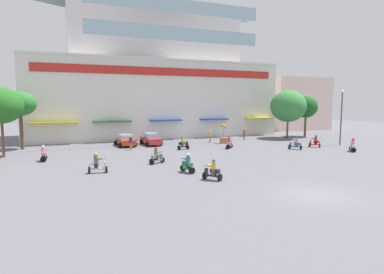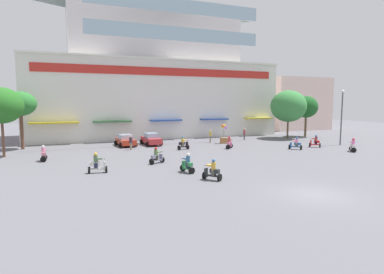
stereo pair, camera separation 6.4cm
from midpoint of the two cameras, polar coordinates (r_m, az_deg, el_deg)
name	(u,v)px [view 1 (the left image)]	position (r m, az deg, el deg)	size (l,w,h in m)	color
ground_plane	(218,158)	(30.98, 4.65, -3.86)	(128.00, 128.00, 0.00)	#5D5C63
colonial_building	(153,74)	(53.27, -7.07, 11.22)	(38.06, 19.22, 22.72)	silver
flank_building_right	(289,104)	(67.95, 17.01, 5.73)	(12.42, 10.64, 10.12)	beige
plaza_tree_0	(1,106)	(36.39, -31.18, 4.85)	(4.13, 4.07, 6.91)	brown
plaza_tree_1	(306,107)	(53.16, 19.75, 5.09)	(3.47, 3.66, 6.37)	brown
plaza_tree_2	(20,104)	(41.44, -28.55, 5.22)	(3.52, 3.37, 6.68)	brown
plaza_tree_3	(288,106)	(49.55, 16.85, 5.32)	(5.18, 5.39, 7.16)	brown
parked_car_0	(125,140)	(40.31, -11.92, -0.56)	(2.52, 4.30, 1.43)	#BA3420
parked_car_1	(151,139)	(40.75, -7.42, -0.36)	(2.36, 4.38, 1.52)	#B52E32
scooter_rider_0	(296,144)	(38.54, 18.06, -1.25)	(1.28, 1.48, 1.45)	black
scooter_rider_1	(97,165)	(25.62, -16.70, -4.76)	(1.48, 0.71, 1.61)	black
scooter_rider_2	(188,164)	(24.73, -0.87, -4.96)	(0.77, 1.51, 1.55)	black
scooter_rider_3	(353,146)	(39.22, 26.85, -1.47)	(1.30, 1.46, 1.52)	black
scooter_rider_4	(229,144)	(37.51, 6.66, -1.17)	(1.30, 1.32, 1.47)	black
scooter_rider_5	(157,157)	(28.45, -6.42, -3.56)	(1.52, 1.15, 1.50)	black
scooter_rider_6	(315,142)	(41.17, 21.17, -0.86)	(1.28, 1.30, 1.51)	black
scooter_rider_7	(213,171)	(22.41, 3.64, -6.20)	(1.22, 1.39, 1.53)	black
scooter_rider_8	(183,144)	(36.51, -1.65, -1.25)	(1.42, 0.81, 1.57)	black
scooter_rider_9	(44,154)	(32.45, -25.17, -2.85)	(0.55, 1.34, 1.51)	black
pedestrian_0	(210,135)	(42.73, 3.24, 0.30)	(0.35, 0.35, 1.70)	#806B56
pedestrian_1	(131,142)	(36.91, -11.00, -0.86)	(0.43, 0.43, 1.64)	gray
pedestrian_2	(244,133)	(46.26, 9.31, 0.68)	(0.32, 0.32, 1.68)	#564A4B
streetlamp_near	(341,113)	(44.30, 25.22, 3.89)	(0.40, 0.40, 6.95)	#474C51
balloon_vendor_cart	(224,136)	(42.09, 5.65, 0.22)	(1.00, 0.84, 2.55)	#9C6739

